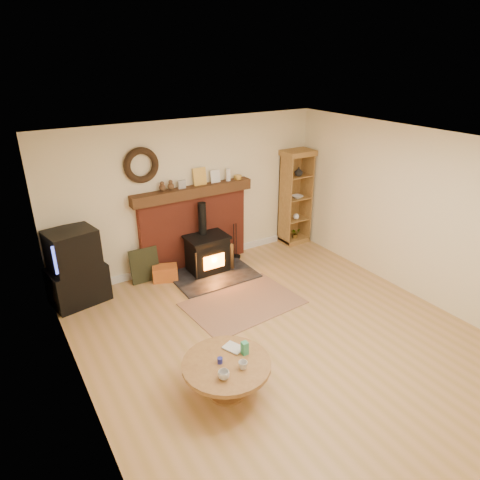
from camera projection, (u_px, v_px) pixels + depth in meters
ground at (284, 340)px, 5.80m from camera, size 5.50×5.50×0.00m
room_shell at (283, 220)px, 5.17m from camera, size 5.02×5.52×2.61m
chimney_breast at (194, 223)px, 7.55m from camera, size 2.20×0.22×1.78m
wood_stove at (208, 255)px, 7.46m from camera, size 1.40×1.00×1.24m
area_rug at (243, 303)px, 6.63m from camera, size 1.78×1.29×0.01m
tv_unit at (76, 268)px, 6.48m from camera, size 0.90×0.70×1.19m
curio_cabinet at (295, 197)px, 8.45m from camera, size 0.60×0.44×1.88m
firelog_box at (165, 273)px, 7.27m from camera, size 0.48×0.39×0.26m
leaning_painting at (145, 265)px, 7.18m from camera, size 0.49×0.13×0.58m
fire_tools at (236, 253)px, 8.07m from camera, size 0.16×0.16×0.70m
coffee_table at (227, 369)px, 4.76m from camera, size 1.00×1.00×0.58m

